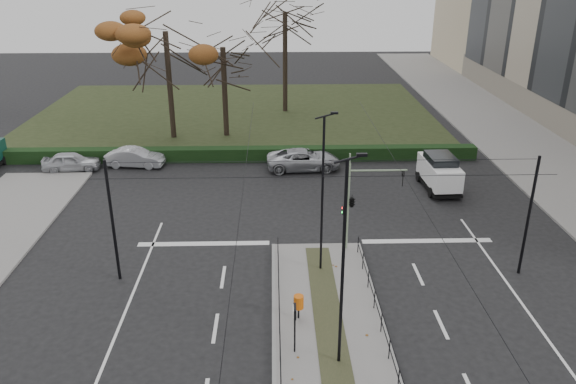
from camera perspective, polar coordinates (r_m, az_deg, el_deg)
The scene contains 19 objects.
ground at distance 25.63m, azimuth 3.74°, elevation -10.80°, with size 140.00×140.00×0.00m, color black.
median_island at distance 23.56m, azimuth 4.29°, elevation -14.03°, with size 4.40×15.00×0.14m, color slate.
sidewalk_east at distance 49.76m, azimuth 22.57°, elevation 4.61°, with size 8.00×90.00×0.14m, color slate.
park at distance 55.20m, azimuth -5.48°, elevation 7.93°, with size 38.00×26.00×0.10m, color #242D16.
hedge at distance 42.28m, azimuth -6.61°, elevation 3.83°, with size 38.00×1.00×1.00m, color black.
median_railing at distance 22.94m, azimuth 4.38°, elevation -12.37°, with size 4.14×13.24×0.92m.
catenary at distance 25.35m, azimuth 3.62°, elevation -2.31°, with size 20.00×34.00×6.00m.
traffic_light at distance 28.40m, azimuth 6.65°, elevation -0.83°, with size 3.16×1.78×4.65m.
litter_bin at distance 23.74m, azimuth 1.09°, elevation -11.14°, with size 0.42×0.42×1.08m.
info_panel at distance 21.48m, azimuth 0.68°, elevation -12.55°, with size 0.12×0.53×2.04m.
streetlamp_median_near at distance 19.71m, azimuth 5.66°, elevation -7.28°, with size 0.69×0.14×8.23m.
streetlamp_median_far at distance 25.82m, azimuth 3.55°, elevation -0.14°, with size 0.65×0.13×7.81m.
parked_car_first at distance 42.85m, azimuth -21.16°, elevation 2.91°, with size 1.60×3.97×1.35m, color #A9ABB0.
parked_car_second at distance 42.23m, azimuth -15.27°, elevation 3.40°, with size 1.45×4.16×1.37m, color #A9ABB0.
parked_car_fourth at distance 40.23m, azimuth 1.60°, elevation 3.33°, with size 2.43×5.26×1.46m, color #A9ABB0.
white_van at distance 37.88m, azimuth 15.12°, elevation 2.04°, with size 2.14×4.40×2.34m.
rust_tree at distance 46.70m, azimuth -12.36°, elevation 15.64°, with size 8.59×8.59×11.34m.
bare_tree_center at distance 54.28m, azimuth -0.31°, elevation 17.02°, with size 8.44×8.44×12.24m.
bare_tree_near at distance 46.80m, azimuth -6.62°, elevation 13.74°, with size 5.33×5.33×9.73m.
Camera 1 is at (-2.22, -21.22, 14.19)m, focal length 35.00 mm.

